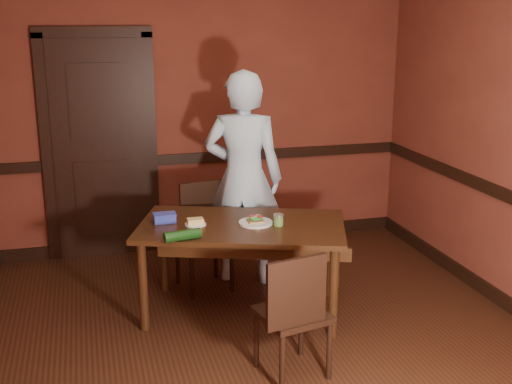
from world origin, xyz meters
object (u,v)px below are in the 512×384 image
dining_table (242,268)px  sandwich_plate (256,222)px  sauce_jar (279,220)px  cheese_saucer (195,222)px  food_tub (165,218)px  chair_near (293,312)px  chair_far (204,238)px  person (243,178)px

dining_table → sandwich_plate: 0.39m
sauce_jar → cheese_saucer: (-0.60, 0.18, -0.02)m
dining_table → cheese_saucer: 0.52m
sauce_jar → food_tub: bearing=160.0°
chair_near → sauce_jar: (0.16, 0.84, 0.33)m
chair_far → person: bearing=4.2°
sauce_jar → food_tub: size_ratio=0.51×
sandwich_plate → chair_near: bearing=-90.5°
dining_table → person: bearing=94.4°
chair_far → sandwich_plate: chair_far is taller
dining_table → chair_near: 0.96m
chair_far → sauce_jar: chair_far is taller
cheese_saucer → dining_table: bearing=-11.4°
chair_near → cheese_saucer: size_ratio=5.38×
dining_table → chair_near: chair_near is taller
person → sauce_jar: (0.08, -0.74, -0.15)m
chair_far → chair_near: chair_far is taller
cheese_saucer → chair_near: bearing=-66.8°
person → sandwich_plate: 0.68m
sandwich_plate → food_tub: bearing=162.1°
sandwich_plate → cheese_saucer: (-0.44, 0.09, 0.00)m
chair_far → food_tub: size_ratio=5.10×
dining_table → chair_far: 0.57m
chair_far → sandwich_plate: (0.30, -0.56, 0.30)m
person → cheese_saucer: person is taller
chair_far → person: (0.37, 0.10, 0.47)m
chair_far → food_tub: 0.59m
person → sauce_jar: person is taller
chair_near → person: bearing=-105.0°
sauce_jar → cheese_saucer: sauce_jar is taller
dining_table → food_tub: (-0.56, 0.19, 0.40)m
chair_far → sauce_jar: 0.85m
dining_table → person: 0.86m
sandwich_plate → food_tub: 0.69m
sauce_jar → person: bearing=96.5°
person → cheese_saucer: 0.78m
dining_table → chair_far: (-0.20, 0.53, 0.08)m
dining_table → chair_far: size_ratio=1.74×
person → sandwich_plate: person is taller
chair_near → sandwich_plate: chair_near is taller
sandwich_plate → sauce_jar: bearing=-28.3°
sandwich_plate → food_tub: (-0.66, 0.21, 0.02)m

